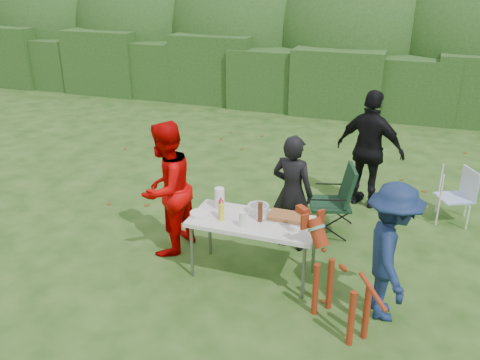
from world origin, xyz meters
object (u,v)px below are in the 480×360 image
(dog, at_px, (342,282))
(ketchup_bottle, at_px, (221,209))
(person_cook, at_px, (292,193))
(child, at_px, (391,253))
(paper_towel_roll, at_px, (220,198))
(mustard_bottle, at_px, (222,212))
(person_black_puffy, at_px, (370,150))
(lawn_chair, at_px, (454,196))
(folding_table, at_px, (254,224))
(camping_chair, at_px, (330,200))
(person_red_jacket, at_px, (166,189))
(beer_bottle, at_px, (260,212))

(dog, distance_m, ketchup_bottle, 1.65)
(dog, bearing_deg, person_cook, -18.04)
(child, xyz_separation_m, paper_towel_roll, (-2.06, 0.44, 0.11))
(mustard_bottle, bearing_deg, child, -4.23)
(person_black_puffy, distance_m, mustard_bottle, 2.95)
(lawn_chair, bearing_deg, dog, 40.56)
(folding_table, relative_size, camping_chair, 1.50)
(person_cook, distance_m, person_black_puffy, 1.83)
(folding_table, xyz_separation_m, camping_chair, (0.67, 1.36, -0.19))
(folding_table, xyz_separation_m, person_cook, (0.26, 0.82, 0.09))
(child, bearing_deg, person_red_jacket, 67.37)
(person_cook, height_order, child, person_cook)
(mustard_bottle, distance_m, ketchup_bottle, 0.07)
(person_cook, distance_m, camping_chair, 0.74)
(beer_bottle, bearing_deg, person_cook, 77.89)
(lawn_chair, xyz_separation_m, paper_towel_roll, (-2.82, -2.15, 0.47))
(lawn_chair, distance_m, beer_bottle, 3.26)
(dog, height_order, paper_towel_roll, dog)
(ketchup_bottle, bearing_deg, folding_table, 9.66)
(lawn_chair, bearing_deg, child, 46.21)
(person_red_jacket, xyz_separation_m, ketchup_bottle, (0.85, -0.26, -0.03))
(camping_chair, xyz_separation_m, paper_towel_roll, (-1.16, -1.19, 0.37))
(ketchup_bottle, bearing_deg, camping_chair, 53.68)
(mustard_bottle, bearing_deg, folding_table, 19.32)
(child, distance_m, mustard_bottle, 1.93)
(mustard_bottle, relative_size, ketchup_bottle, 0.91)
(child, xyz_separation_m, dog, (-0.43, -0.35, -0.23))
(person_red_jacket, relative_size, beer_bottle, 7.31)
(person_red_jacket, distance_m, child, 2.84)
(person_cook, xyz_separation_m, person_black_puffy, (0.79, 1.65, 0.13))
(person_red_jacket, xyz_separation_m, dog, (2.38, -0.81, -0.34))
(person_red_jacket, bearing_deg, beer_bottle, 89.39)
(person_black_puffy, bearing_deg, camping_chair, 88.67)
(child, xyz_separation_m, lawn_chair, (0.75, 2.59, -0.36))
(person_cook, distance_m, ketchup_bottle, 1.09)
(child, xyz_separation_m, beer_bottle, (-1.49, 0.26, 0.10))
(child, distance_m, ketchup_bottle, 1.96)
(beer_bottle, bearing_deg, camping_chair, 66.76)
(camping_chair, height_order, mustard_bottle, camping_chair)
(person_cook, distance_m, child, 1.70)
(lawn_chair, distance_m, mustard_bottle, 3.65)
(person_red_jacket, distance_m, person_black_puffy, 3.22)
(camping_chair, relative_size, paper_towel_roll, 3.85)
(paper_towel_roll, bearing_deg, mustard_bottle, -64.15)
(folding_table, relative_size, beer_bottle, 6.25)
(person_red_jacket, relative_size, dog, 1.56)
(lawn_chair, bearing_deg, camping_chair, 2.59)
(person_black_puffy, distance_m, child, 2.78)
(mustard_bottle, height_order, ketchup_bottle, ketchup_bottle)
(person_red_jacket, relative_size, mustard_bottle, 8.77)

